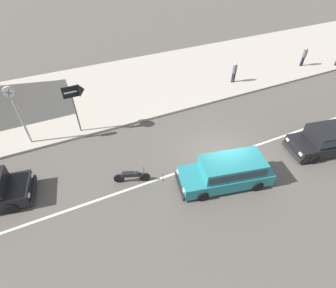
{
  "coord_description": "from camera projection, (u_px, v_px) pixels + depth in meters",
  "views": [
    {
      "loc": [
        -7.39,
        -8.69,
        10.79
      ],
      "look_at": [
        -2.7,
        1.57,
        0.8
      ],
      "focal_mm": 28.0,
      "sensor_mm": 36.0,
      "label": 1
    }
  ],
  "objects": [
    {
      "name": "minivan_black_5",
      "position": [
        330.0,
        138.0,
        15.37
      ],
      "size": [
        4.7,
        2.6,
        1.56
      ],
      "color": "black",
      "rests_on": "ground"
    },
    {
      "name": "arrow_signboard",
      "position": [
        80.0,
        92.0,
        15.36
      ],
      "size": [
        1.29,
        0.78,
        3.26
      ],
      "color": "#4C4C51",
      "rests_on": "kerb_strip"
    },
    {
      "name": "minivan_teal_4",
      "position": [
        228.0,
        171.0,
        13.43
      ],
      "size": [
        5.1,
        2.72,
        1.56
      ],
      "color": "teal",
      "rests_on": "ground"
    },
    {
      "name": "ground_plane",
      "position": [
        221.0,
        158.0,
        15.36
      ],
      "size": [
        160.0,
        160.0,
        0.0
      ],
      "primitive_type": "plane",
      "color": "#544F47"
    },
    {
      "name": "motorcycle_1",
      "position": [
        132.0,
        176.0,
        13.73
      ],
      "size": [
        1.83,
        0.88,
        0.8
      ],
      "color": "black",
      "rests_on": "ground"
    },
    {
      "name": "pedestrian_by_shop",
      "position": [
        234.0,
        71.0,
        21.29
      ],
      "size": [
        0.34,
        0.34,
        1.65
      ],
      "color": "#232838",
      "rests_on": "kerb_strip"
    },
    {
      "name": "kerb_strip",
      "position": [
        155.0,
        80.0,
        22.27
      ],
      "size": [
        68.0,
        10.0,
        0.15
      ],
      "primitive_type": "cube",
      "color": "#ADA393",
      "rests_on": "ground"
    },
    {
      "name": "pedestrian_near_clock",
      "position": [
        304.0,
        55.0,
        23.6
      ],
      "size": [
        0.34,
        0.34,
        1.68
      ],
      "color": "#232838",
      "rests_on": "kerb_strip"
    },
    {
      "name": "street_clock",
      "position": [
        14.0,
        103.0,
        14.32
      ],
      "size": [
        0.65,
        0.22,
        3.82
      ],
      "color": "#9E9EA3",
      "rests_on": "kerb_strip"
    },
    {
      "name": "lane_centre_stripe",
      "position": [
        221.0,
        158.0,
        15.36
      ],
      "size": [
        50.4,
        0.14,
        0.01
      ],
      "primitive_type": "cube",
      "color": "silver",
      "rests_on": "ground"
    }
  ]
}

